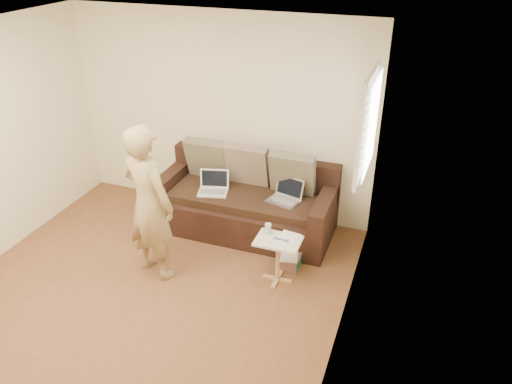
% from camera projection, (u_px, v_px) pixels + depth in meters
% --- Properties ---
extents(floor, '(4.50, 4.50, 0.00)m').
position_uv_depth(floor, '(136.00, 308.00, 5.05)').
color(floor, brown).
rests_on(floor, ground).
extents(ceiling, '(4.50, 4.50, 0.00)m').
position_uv_depth(ceiling, '(97.00, 49.00, 3.81)').
color(ceiling, white).
rests_on(ceiling, wall_back).
extents(wall_back, '(4.00, 0.00, 4.00)m').
position_uv_depth(wall_back, '(219.00, 116.00, 6.29)').
color(wall_back, beige).
rests_on(wall_back, ground).
extents(wall_right, '(0.00, 4.50, 4.50)m').
position_uv_depth(wall_right, '(340.00, 239.00, 3.84)').
color(wall_right, beige).
rests_on(wall_right, ground).
extents(window_blinds, '(0.12, 0.88, 1.08)m').
position_uv_depth(window_blinds, '(369.00, 125.00, 4.90)').
color(window_blinds, white).
rests_on(window_blinds, wall_right).
extents(sofa, '(2.20, 0.95, 0.85)m').
position_uv_depth(sofa, '(245.00, 200.00, 6.16)').
color(sofa, black).
rests_on(sofa, ground).
extents(pillow_left, '(0.55, 0.29, 0.57)m').
position_uv_depth(pillow_left, '(207.00, 159.00, 6.37)').
color(pillow_left, brown).
rests_on(pillow_left, sofa).
extents(pillow_mid, '(0.55, 0.27, 0.57)m').
position_uv_depth(pillow_mid, '(248.00, 165.00, 6.21)').
color(pillow_mid, '#776455').
rests_on(pillow_mid, sofa).
extents(pillow_right, '(0.55, 0.28, 0.57)m').
position_uv_depth(pillow_right, '(292.00, 174.00, 5.98)').
color(pillow_right, brown).
rests_on(pillow_right, sofa).
extents(laptop_silver, '(0.43, 0.35, 0.25)m').
position_uv_depth(laptop_silver, '(283.00, 202.00, 5.93)').
color(laptop_silver, '#B7BABC').
rests_on(laptop_silver, sofa).
extents(laptop_white, '(0.41, 0.34, 0.26)m').
position_uv_depth(laptop_white, '(213.00, 193.00, 6.12)').
color(laptop_white, white).
rests_on(laptop_white, sofa).
extents(person, '(0.74, 0.61, 1.76)m').
position_uv_depth(person, '(149.00, 203.00, 5.18)').
color(person, '#999053').
rests_on(person, ground).
extents(side_table, '(0.48, 0.33, 0.52)m').
position_uv_depth(side_table, '(278.00, 260.00, 5.33)').
color(side_table, silver).
rests_on(side_table, ground).
extents(drinking_glass, '(0.07, 0.07, 0.12)m').
position_uv_depth(drinking_glass, '(268.00, 229.00, 5.29)').
color(drinking_glass, silver).
rests_on(drinking_glass, side_table).
extents(scissors, '(0.19, 0.12, 0.02)m').
position_uv_depth(scissors, '(281.00, 240.00, 5.20)').
color(scissors, silver).
rests_on(scissors, side_table).
extents(paper_on_table, '(0.25, 0.33, 0.00)m').
position_uv_depth(paper_on_table, '(287.00, 239.00, 5.22)').
color(paper_on_table, white).
rests_on(paper_on_table, side_table).
extents(striped_box, '(0.25, 0.25, 0.16)m').
position_uv_depth(striped_box, '(289.00, 261.00, 5.63)').
color(striped_box, red).
rests_on(striped_box, ground).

